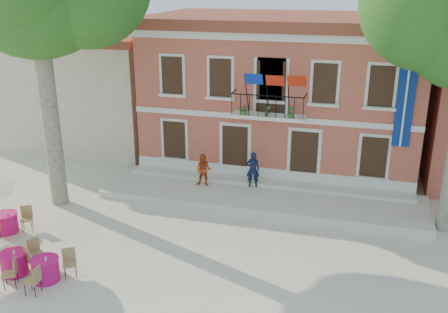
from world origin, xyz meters
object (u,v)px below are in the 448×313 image
pedestrian_orange (204,170)px  cafe_table_1 (14,262)px  pedestrian_navy (253,170)px  cafe_table_3 (6,222)px  cafe_table_0 (45,269)px

pedestrian_orange → cafe_table_1: 9.01m
pedestrian_navy → pedestrian_orange: size_ratio=1.11×
pedestrian_navy → pedestrian_orange: pedestrian_navy is taller
cafe_table_3 → cafe_table_0: bearing=-35.7°
pedestrian_navy → pedestrian_orange: 2.22m
pedestrian_navy → cafe_table_3: (-8.26, -6.17, -0.70)m
pedestrian_navy → cafe_table_1: pedestrian_navy is taller
pedestrian_orange → cafe_table_3: (-6.09, -5.71, -0.62)m
cafe_table_3 → pedestrian_navy: bearing=36.8°
pedestrian_orange → cafe_table_0: bearing=-108.5°
pedestrian_orange → cafe_table_0: 8.61m
pedestrian_navy → cafe_table_1: 10.52m
cafe_table_0 → cafe_table_3: 4.17m
pedestrian_navy → cafe_table_0: (-4.87, -8.61, -0.70)m
pedestrian_orange → cafe_table_0: pedestrian_orange is taller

